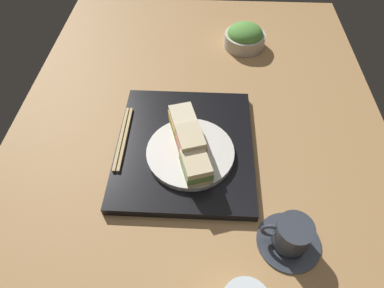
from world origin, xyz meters
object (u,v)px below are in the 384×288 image
at_px(sandwich_plate, 190,152).
at_px(sandwich_near, 183,123).
at_px(sandwich_middle, 190,143).
at_px(coffee_cup, 291,236).
at_px(salad_bowl, 245,37).
at_px(chopsticks_pair, 123,138).
at_px(sandwich_far, 198,166).

xyz_separation_m(sandwich_plate, sandwich_near, (-0.06, -0.02, 0.04)).
distance_m(sandwich_middle, coffee_cup, 0.29).
bearing_deg(salad_bowl, chopsticks_pair, -36.20).
relative_size(sandwich_plate, coffee_cup, 1.61).
xyz_separation_m(sandwich_plate, coffee_cup, (0.20, 0.21, 0.00)).
distance_m(sandwich_plate, chopsticks_pair, 0.17).
bearing_deg(sandwich_near, sandwich_plate, 17.67).
relative_size(sandwich_plate, sandwich_near, 2.30).
bearing_deg(sandwich_near, chopsticks_pair, -81.97).
bearing_deg(sandwich_plate, sandwich_middle, 176.42).
bearing_deg(sandwich_far, sandwich_near, -162.33).
distance_m(sandwich_far, chopsticks_pair, 0.22).
xyz_separation_m(sandwich_middle, salad_bowl, (-0.48, 0.15, -0.03)).
bearing_deg(sandwich_near, sandwich_far, 17.67).
relative_size(chopsticks_pair, coffee_cup, 1.57).
bearing_deg(sandwich_middle, sandwich_plate, -3.58).
bearing_deg(sandwich_far, salad_bowl, 166.13).
xyz_separation_m(sandwich_middle, sandwich_far, (0.06, 0.02, -0.01)).
height_order(sandwich_middle, salad_bowl, sandwich_middle).
bearing_deg(sandwich_plate, sandwich_near, -162.33).
height_order(sandwich_plate, chopsticks_pair, sandwich_plate).
xyz_separation_m(sandwich_far, chopsticks_pair, (-0.10, -0.19, -0.04)).
height_order(sandwich_plate, sandwich_near, sandwich_near).
height_order(salad_bowl, coffee_cup, salad_bowl).
bearing_deg(salad_bowl, sandwich_far, -13.87).
distance_m(sandwich_near, coffee_cup, 0.35).
distance_m(sandwich_far, coffee_cup, 0.24).
xyz_separation_m(sandwich_near, salad_bowl, (-0.42, 0.17, -0.03)).
bearing_deg(sandwich_near, salad_bowl, 157.49).
relative_size(sandwich_middle, coffee_cup, 0.71).
relative_size(sandwich_plate, salad_bowl, 1.57).
height_order(sandwich_plate, sandwich_middle, sandwich_middle).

